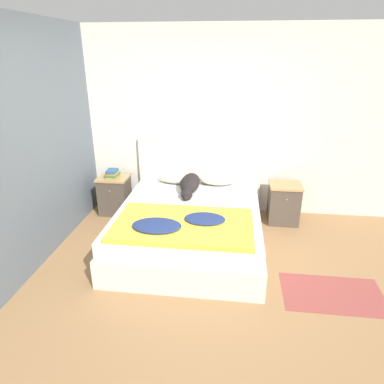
{
  "coord_description": "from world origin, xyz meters",
  "views": [
    {
      "loc": [
        0.38,
        -2.62,
        2.2
      ],
      "look_at": [
        -0.11,
        1.23,
        0.6
      ],
      "focal_mm": 32.0,
      "sensor_mm": 36.0,
      "label": 1
    }
  ],
  "objects_px": {
    "nightstand_right": "(284,203)",
    "book_stack": "(112,173)",
    "bed": "(190,225)",
    "pillow_right": "(218,179)",
    "dog": "(190,184)",
    "pillow_left": "(177,177)",
    "nightstand_left": "(115,195)"
  },
  "relations": [
    {
      "from": "nightstand_right",
      "to": "book_stack",
      "type": "height_order",
      "value": "book_stack"
    },
    {
      "from": "bed",
      "to": "nightstand_right",
      "type": "bearing_deg",
      "value": 32.14
    },
    {
      "from": "pillow_right",
      "to": "dog",
      "type": "xyz_separation_m",
      "value": [
        -0.35,
        -0.3,
        0.03
      ]
    },
    {
      "from": "nightstand_right",
      "to": "pillow_left",
      "type": "bearing_deg",
      "value": 178.65
    },
    {
      "from": "nightstand_left",
      "to": "nightstand_right",
      "type": "height_order",
      "value": "same"
    },
    {
      "from": "pillow_right",
      "to": "book_stack",
      "type": "height_order",
      "value": "book_stack"
    },
    {
      "from": "bed",
      "to": "nightstand_right",
      "type": "xyz_separation_m",
      "value": [
        1.2,
        0.75,
        0.03
      ]
    },
    {
      "from": "nightstand_right",
      "to": "book_stack",
      "type": "xyz_separation_m",
      "value": [
        -2.4,
        -0.01,
        0.33
      ]
    },
    {
      "from": "nightstand_left",
      "to": "nightstand_right",
      "type": "distance_m",
      "value": 2.4
    },
    {
      "from": "nightstand_left",
      "to": "pillow_right",
      "type": "xyz_separation_m",
      "value": [
        1.48,
        0.03,
        0.29
      ]
    },
    {
      "from": "pillow_right",
      "to": "book_stack",
      "type": "bearing_deg",
      "value": -178.26
    },
    {
      "from": "nightstand_left",
      "to": "book_stack",
      "type": "distance_m",
      "value": 0.33
    },
    {
      "from": "pillow_left",
      "to": "dog",
      "type": "xyz_separation_m",
      "value": [
        0.22,
        -0.3,
        0.03
      ]
    },
    {
      "from": "bed",
      "to": "pillow_right",
      "type": "relative_size",
      "value": 3.84
    },
    {
      "from": "nightstand_right",
      "to": "book_stack",
      "type": "relative_size",
      "value": 2.47
    },
    {
      "from": "bed",
      "to": "pillow_right",
      "type": "xyz_separation_m",
      "value": [
        0.28,
        0.79,
        0.32
      ]
    },
    {
      "from": "pillow_right",
      "to": "dog",
      "type": "height_order",
      "value": "dog"
    },
    {
      "from": "bed",
      "to": "nightstand_right",
      "type": "height_order",
      "value": "nightstand_right"
    },
    {
      "from": "bed",
      "to": "book_stack",
      "type": "xyz_separation_m",
      "value": [
        -1.2,
        0.74,
        0.36
      ]
    },
    {
      "from": "nightstand_right",
      "to": "bed",
      "type": "bearing_deg",
      "value": -147.86
    },
    {
      "from": "bed",
      "to": "book_stack",
      "type": "distance_m",
      "value": 1.46
    },
    {
      "from": "nightstand_left",
      "to": "dog",
      "type": "relative_size",
      "value": 0.69
    },
    {
      "from": "nightstand_right",
      "to": "pillow_left",
      "type": "xyz_separation_m",
      "value": [
        -1.48,
        0.03,
        0.29
      ]
    },
    {
      "from": "nightstand_right",
      "to": "pillow_right",
      "type": "height_order",
      "value": "pillow_right"
    },
    {
      "from": "book_stack",
      "to": "pillow_left",
      "type": "bearing_deg",
      "value": 2.81
    },
    {
      "from": "nightstand_left",
      "to": "pillow_left",
      "type": "bearing_deg",
      "value": 2.18
    },
    {
      "from": "dog",
      "to": "book_stack",
      "type": "bearing_deg",
      "value": 167.27
    },
    {
      "from": "pillow_right",
      "to": "dog",
      "type": "distance_m",
      "value": 0.46
    },
    {
      "from": "bed",
      "to": "pillow_left",
      "type": "height_order",
      "value": "pillow_left"
    },
    {
      "from": "nightstand_left",
      "to": "pillow_right",
      "type": "height_order",
      "value": "pillow_right"
    },
    {
      "from": "nightstand_right",
      "to": "pillow_right",
      "type": "bearing_deg",
      "value": 177.82
    },
    {
      "from": "nightstand_right",
      "to": "book_stack",
      "type": "bearing_deg",
      "value": -179.76
    }
  ]
}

